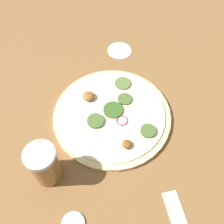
# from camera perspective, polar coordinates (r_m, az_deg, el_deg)

# --- Properties ---
(ground_plane) EXTENTS (3.00, 3.00, 0.00)m
(ground_plane) POSITION_cam_1_polar(r_m,az_deg,el_deg) (0.66, 0.00, -0.97)
(ground_plane) COLOR brown
(pizza) EXTENTS (0.29, 0.29, 0.03)m
(pizza) POSITION_cam_1_polar(r_m,az_deg,el_deg) (0.66, 0.01, -0.59)
(pizza) COLOR beige
(pizza) RESTS_ON ground_plane
(spice_jar) EXTENTS (0.06, 0.06, 0.11)m
(spice_jar) POSITION_cam_1_polar(r_m,az_deg,el_deg) (0.56, -14.49, -11.02)
(spice_jar) COLOR olive
(spice_jar) RESTS_ON ground_plane
(loose_cap) EXTENTS (0.05, 0.05, 0.01)m
(loose_cap) POSITION_cam_1_polar(r_m,az_deg,el_deg) (0.57, -8.73, -22.78)
(loose_cap) COLOR #B2B2B7
(loose_cap) RESTS_ON ground_plane
(flour_patch) EXTENTS (0.07, 0.07, 0.00)m
(flour_patch) POSITION_cam_1_polar(r_m,az_deg,el_deg) (0.82, 1.62, 13.26)
(flour_patch) COLOR white
(flour_patch) RESTS_ON ground_plane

